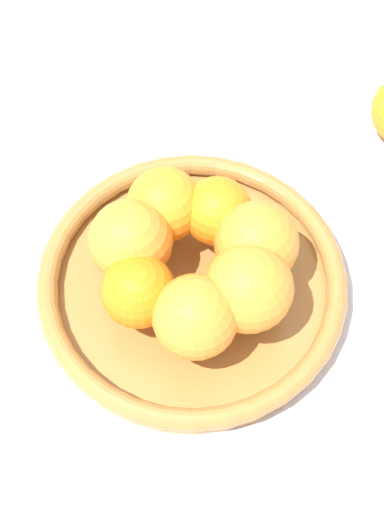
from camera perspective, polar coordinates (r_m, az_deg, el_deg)
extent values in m
plane|color=silver|center=(0.86, 0.00, -2.49)|extent=(4.00, 4.00, 0.00)
cylinder|color=#A57238|center=(0.85, 0.00, -2.27)|extent=(0.30, 0.30, 0.01)
torus|color=#A57238|center=(0.84, 0.00, -1.70)|extent=(0.31, 0.31, 0.02)
sphere|color=orange|center=(0.78, -3.60, -2.35)|extent=(0.07, 0.07, 0.07)
sphere|color=orange|center=(0.77, 0.22, -4.09)|extent=(0.08, 0.08, 0.08)
sphere|color=orange|center=(0.78, 3.77, -2.16)|extent=(0.08, 0.08, 0.08)
sphere|color=orange|center=(0.80, 4.33, 0.84)|extent=(0.08, 0.08, 0.08)
sphere|color=orange|center=(0.83, 1.69, 3.01)|extent=(0.07, 0.07, 0.07)
sphere|color=orange|center=(0.83, -1.85, 3.44)|extent=(0.07, 0.07, 0.07)
sphere|color=orange|center=(0.80, -4.11, 1.02)|extent=(0.08, 0.08, 0.08)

